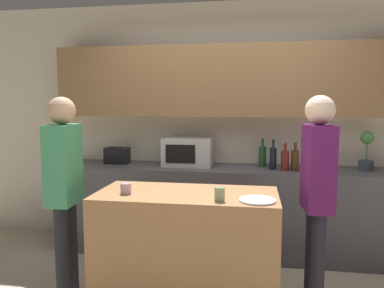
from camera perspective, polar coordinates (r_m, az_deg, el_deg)
name	(u,v)px	position (r m, az deg, el deg)	size (l,w,h in m)	color
back_wall	(229,108)	(4.17, 5.60, 5.44)	(6.40, 0.40, 2.70)	beige
back_counter	(226,210)	(4.06, 5.17, -9.97)	(3.60, 0.62, 0.92)	#4C4C51
kitchen_island	(187,249)	(3.04, -0.80, -15.74)	(1.39, 0.67, 0.91)	#996B42
microwave	(188,152)	(4.05, -0.58, -1.18)	(0.52, 0.39, 0.30)	#B7BABC
toaster	(117,155)	(4.27, -11.33, -1.72)	(0.26, 0.16, 0.18)	black
potted_plant	(367,151)	(4.14, 25.07, -0.94)	(0.14, 0.14, 0.40)	#333D4C
bottle_0	(262,156)	(4.03, 10.67, -1.80)	(0.08, 0.08, 0.30)	#194723
bottle_1	(273,158)	(3.91, 12.25, -2.07)	(0.07, 0.07, 0.31)	black
bottle_2	(285,160)	(3.85, 13.98, -2.40)	(0.08, 0.08, 0.28)	maroon
bottle_3	(295,160)	(3.87, 15.41, -2.35)	(0.08, 0.08, 0.29)	#472814
plate_on_island	(257,200)	(2.69, 9.94, -8.44)	(0.26, 0.26, 0.01)	white
cup_0	(126,188)	(2.91, -10.05, -6.69)	(0.08, 0.08, 0.08)	#B897AB
cup_1	(220,194)	(2.66, 4.23, -7.63)	(0.07, 0.07, 0.10)	gray
person_left	(317,186)	(2.95, 18.55, -6.05)	(0.22, 0.35, 1.65)	black
person_center	(64,181)	(3.15, -18.91, -5.40)	(0.22, 0.35, 1.64)	black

